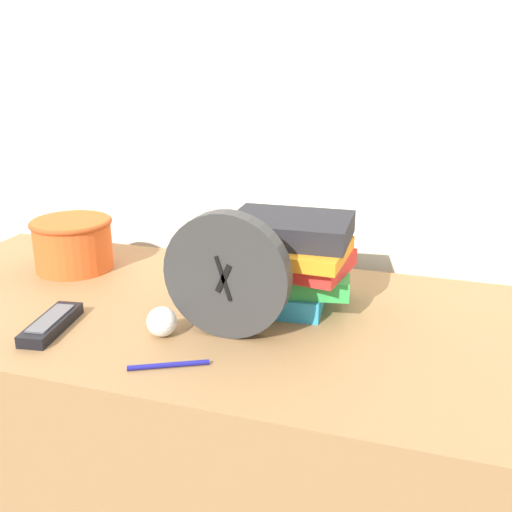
# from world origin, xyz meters

# --- Properties ---
(wall_back) EXTENTS (6.00, 0.04, 2.40)m
(wall_back) POSITION_xyz_m (0.00, 0.67, 1.20)
(wall_back) COLOR silver
(wall_back) RESTS_ON ground_plane
(desk) EXTENTS (1.27, 0.60, 0.77)m
(desk) POSITION_xyz_m (0.00, 0.30, 0.38)
(desk) COLOR olive
(desk) RESTS_ON ground_plane
(desk_clock) EXTENTS (0.21, 0.04, 0.21)m
(desk_clock) POSITION_xyz_m (0.09, 0.22, 0.87)
(desk_clock) COLOR #333333
(desk_clock) RESTS_ON desk
(book_stack) EXTENTS (0.25, 0.20, 0.17)m
(book_stack) POSITION_xyz_m (0.15, 0.37, 0.86)
(book_stack) COLOR #2D9ED1
(book_stack) RESTS_ON desk
(basket) EXTENTS (0.17, 0.17, 0.11)m
(basket) POSITION_xyz_m (-0.34, 0.42, 0.83)
(basket) COLOR #E05623
(basket) RESTS_ON desk
(tv_remote) EXTENTS (0.07, 0.16, 0.02)m
(tv_remote) POSITION_xyz_m (-0.21, 0.14, 0.78)
(tv_remote) COLOR black
(tv_remote) RESTS_ON desk
(crumpled_paper_ball) EXTENTS (0.05, 0.05, 0.05)m
(crumpled_paper_ball) POSITION_xyz_m (-0.01, 0.18, 0.79)
(crumpled_paper_ball) COLOR white
(crumpled_paper_ball) RESTS_ON desk
(pen) EXTENTS (0.11, 0.06, 0.01)m
(pen) POSITION_xyz_m (0.04, 0.09, 0.77)
(pen) COLOR navy
(pen) RESTS_ON desk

